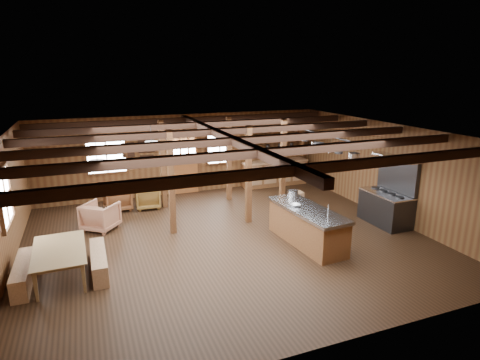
# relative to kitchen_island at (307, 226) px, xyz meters

# --- Properties ---
(room) EXTENTS (10.04, 9.04, 2.84)m
(room) POSITION_rel_kitchen_island_xyz_m (-1.80, 0.93, 0.92)
(room) COLOR black
(room) RESTS_ON ground
(ceiling_joists) EXTENTS (9.80, 8.82, 0.18)m
(ceiling_joists) POSITION_rel_kitchen_island_xyz_m (-1.80, 1.10, 2.20)
(ceiling_joists) COLOR black
(ceiling_joists) RESTS_ON ceiling
(timber_posts) EXTENTS (3.95, 2.35, 2.80)m
(timber_posts) POSITION_rel_kitchen_island_xyz_m (-1.28, 3.01, 0.92)
(timber_posts) COLOR #3F2012
(timber_posts) RESTS_ON floor
(back_door) EXTENTS (1.02, 0.08, 2.15)m
(back_door) POSITION_rel_kitchen_island_xyz_m (-1.80, 5.38, 0.40)
(back_door) COLOR brown
(back_door) RESTS_ON floor
(window_back_left) EXTENTS (1.32, 0.06, 1.32)m
(window_back_left) POSITION_rel_kitchen_island_xyz_m (-4.40, 5.39, 1.12)
(window_back_left) COLOR white
(window_back_left) RESTS_ON wall_back
(window_back_right) EXTENTS (1.02, 0.06, 1.32)m
(window_back_right) POSITION_rel_kitchen_island_xyz_m (-0.50, 5.39, 1.12)
(window_back_right) COLOR white
(window_back_right) RESTS_ON wall_back
(window_left) EXTENTS (0.14, 1.24, 1.32)m
(window_left) POSITION_rel_kitchen_island_xyz_m (-6.76, 1.43, 1.12)
(window_left) COLOR white
(window_left) RESTS_ON wall_back
(notice_boards) EXTENTS (1.08, 0.03, 0.90)m
(notice_boards) POSITION_rel_kitchen_island_xyz_m (-3.30, 5.38, 1.16)
(notice_boards) COLOR beige
(notice_boards) RESTS_ON wall_back
(back_counter) EXTENTS (2.55, 0.60, 2.45)m
(back_counter) POSITION_rel_kitchen_island_xyz_m (1.60, 5.13, 0.12)
(back_counter) COLOR brown
(back_counter) RESTS_ON floor
(pendant_lamps) EXTENTS (1.86, 2.36, 0.66)m
(pendant_lamps) POSITION_rel_kitchen_island_xyz_m (-4.05, 1.93, 1.77)
(pendant_lamps) COLOR #303032
(pendant_lamps) RESTS_ON ceiling
(pot_rack) EXTENTS (0.43, 3.00, 0.45)m
(pot_rack) POSITION_rel_kitchen_island_xyz_m (1.10, 1.16, 1.79)
(pot_rack) COLOR #303032
(pot_rack) RESTS_ON ceiling
(kitchen_island) EXTENTS (1.07, 2.56, 1.20)m
(kitchen_island) POSITION_rel_kitchen_island_xyz_m (0.00, 0.00, 0.00)
(kitchen_island) COLOR brown
(kitchen_island) RESTS_ON floor
(step_stool) EXTENTS (0.53, 0.39, 0.45)m
(step_stool) POSITION_rel_kitchen_island_xyz_m (1.20, 2.73, -0.25)
(step_stool) COLOR brown
(step_stool) RESTS_ON floor
(commercial_range) EXTENTS (0.81, 1.57, 1.94)m
(commercial_range) POSITION_rel_kitchen_island_xyz_m (2.85, 0.38, 0.15)
(commercial_range) COLOR #303032
(commercial_range) RESTS_ON floor
(dining_table) EXTENTS (1.08, 1.88, 0.65)m
(dining_table) POSITION_rel_kitchen_island_xyz_m (-5.70, 0.37, -0.15)
(dining_table) COLOR brown
(dining_table) RESTS_ON floor
(bench_wall) EXTENTS (0.31, 1.67, 0.46)m
(bench_wall) POSITION_rel_kitchen_island_xyz_m (-6.45, 0.37, -0.25)
(bench_wall) COLOR brown
(bench_wall) RESTS_ON floor
(bench_aisle) EXTENTS (0.31, 1.66, 0.46)m
(bench_aisle) POSITION_rel_kitchen_island_xyz_m (-4.98, 0.37, -0.25)
(bench_aisle) COLOR brown
(bench_aisle) RESTS_ON floor
(armchair_a) EXTENTS (0.86, 0.88, 0.73)m
(armchair_a) POSITION_rel_kitchen_island_xyz_m (-4.24, 4.36, -0.11)
(armchair_a) COLOR brown
(armchair_a) RESTS_ON floor
(armchair_b) EXTENTS (0.78, 0.80, 0.69)m
(armchair_b) POSITION_rel_kitchen_island_xyz_m (-3.32, 4.21, -0.13)
(armchair_b) COLOR brown
(armchair_b) RESTS_ON floor
(armchair_c) EXTENTS (1.16, 1.17, 0.77)m
(armchair_c) POSITION_rel_kitchen_island_xyz_m (-4.81, 2.87, -0.10)
(armchair_c) COLOR #9A6246
(armchair_c) RESTS_ON floor
(counter_pot) EXTENTS (0.28, 0.28, 0.17)m
(counter_pot) POSITION_rel_kitchen_island_xyz_m (0.12, 1.00, 0.55)
(counter_pot) COLOR #BABCC1
(counter_pot) RESTS_ON kitchen_island
(bowl) EXTENTS (0.27, 0.27, 0.06)m
(bowl) POSITION_rel_kitchen_island_xyz_m (-0.22, 0.24, 0.49)
(bowl) COLOR silver
(bowl) RESTS_ON kitchen_island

